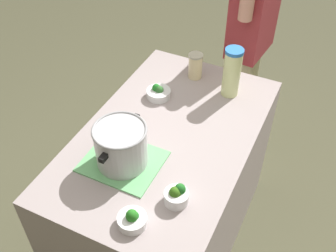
{
  "coord_description": "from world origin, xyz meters",
  "views": [
    {
      "loc": [
        -1.27,
        -0.61,
        2.26
      ],
      "look_at": [
        0.0,
        0.0,
        0.95
      ],
      "focal_mm": 43.15,
      "sensor_mm": 36.0,
      "label": 1
    }
  ],
  "objects_px": {
    "broccoli_bowl_center": "(177,195)",
    "person_cook": "(250,41)",
    "broccoli_bowl_front": "(158,93)",
    "broccoli_bowl_back": "(132,219)",
    "cooking_pot": "(121,145)",
    "mason_jar": "(195,66)",
    "lemonade_pitcher": "(232,72)"
  },
  "relations": [
    {
      "from": "broccoli_bowl_center",
      "to": "person_cook",
      "type": "height_order",
      "value": "person_cook"
    },
    {
      "from": "mason_jar",
      "to": "broccoli_bowl_front",
      "type": "relative_size",
      "value": 1.13
    },
    {
      "from": "lemonade_pitcher",
      "to": "broccoli_bowl_back",
      "type": "height_order",
      "value": "lemonade_pitcher"
    },
    {
      "from": "broccoli_bowl_front",
      "to": "broccoli_bowl_center",
      "type": "xyz_separation_m",
      "value": [
        -0.58,
        -0.38,
        0.01
      ]
    },
    {
      "from": "broccoli_bowl_back",
      "to": "broccoli_bowl_center",
      "type": "bearing_deg",
      "value": -32.35
    },
    {
      "from": "lemonade_pitcher",
      "to": "broccoli_bowl_back",
      "type": "xyz_separation_m",
      "value": [
        -0.95,
        0.07,
        -0.11
      ]
    },
    {
      "from": "broccoli_bowl_front",
      "to": "broccoli_bowl_back",
      "type": "distance_m",
      "value": 0.8
    },
    {
      "from": "mason_jar",
      "to": "broccoli_bowl_front",
      "type": "height_order",
      "value": "mason_jar"
    },
    {
      "from": "lemonade_pitcher",
      "to": "broccoli_bowl_front",
      "type": "xyz_separation_m",
      "value": [
        -0.19,
        0.33,
        -0.11
      ]
    },
    {
      "from": "mason_jar",
      "to": "person_cook",
      "type": "bearing_deg",
      "value": -20.66
    },
    {
      "from": "person_cook",
      "to": "broccoli_bowl_center",
      "type": "bearing_deg",
      "value": -175.83
    },
    {
      "from": "broccoli_bowl_front",
      "to": "broccoli_bowl_center",
      "type": "bearing_deg",
      "value": -147.15
    },
    {
      "from": "mason_jar",
      "to": "lemonade_pitcher",
      "type": "bearing_deg",
      "value": -104.41
    },
    {
      "from": "cooking_pot",
      "to": "mason_jar",
      "type": "bearing_deg",
      "value": -2.79
    },
    {
      "from": "broccoli_bowl_front",
      "to": "broccoli_bowl_back",
      "type": "relative_size",
      "value": 1.1
    },
    {
      "from": "lemonade_pitcher",
      "to": "cooking_pot",
      "type": "bearing_deg",
      "value": 158.94
    },
    {
      "from": "cooking_pot",
      "to": "broccoli_bowl_front",
      "type": "relative_size",
      "value": 2.34
    },
    {
      "from": "broccoli_bowl_front",
      "to": "person_cook",
      "type": "relative_size",
      "value": 0.08
    },
    {
      "from": "cooking_pot",
      "to": "broccoli_bowl_front",
      "type": "height_order",
      "value": "cooking_pot"
    },
    {
      "from": "cooking_pot",
      "to": "person_cook",
      "type": "bearing_deg",
      "value": -9.96
    },
    {
      "from": "cooking_pot",
      "to": "mason_jar",
      "type": "relative_size",
      "value": 2.07
    },
    {
      "from": "lemonade_pitcher",
      "to": "broccoli_bowl_back",
      "type": "distance_m",
      "value": 0.96
    },
    {
      "from": "broccoli_bowl_center",
      "to": "person_cook",
      "type": "distance_m",
      "value": 1.31
    },
    {
      "from": "lemonade_pitcher",
      "to": "mason_jar",
      "type": "bearing_deg",
      "value": 75.59
    },
    {
      "from": "lemonade_pitcher",
      "to": "person_cook",
      "type": "distance_m",
      "value": 0.54
    },
    {
      "from": "lemonade_pitcher",
      "to": "broccoli_bowl_center",
      "type": "bearing_deg",
      "value": -176.75
    },
    {
      "from": "lemonade_pitcher",
      "to": "broccoli_bowl_center",
      "type": "distance_m",
      "value": 0.78
    },
    {
      "from": "mason_jar",
      "to": "broccoli_bowl_center",
      "type": "bearing_deg",
      "value": -161.96
    },
    {
      "from": "cooking_pot",
      "to": "lemonade_pitcher",
      "type": "distance_m",
      "value": 0.74
    },
    {
      "from": "mason_jar",
      "to": "broccoli_bowl_center",
      "type": "height_order",
      "value": "mason_jar"
    },
    {
      "from": "cooking_pot",
      "to": "lemonade_pitcher",
      "type": "relative_size",
      "value": 1.11
    },
    {
      "from": "cooking_pot",
      "to": "broccoli_bowl_front",
      "type": "xyz_separation_m",
      "value": [
        0.49,
        0.07,
        -0.08
      ]
    }
  ]
}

